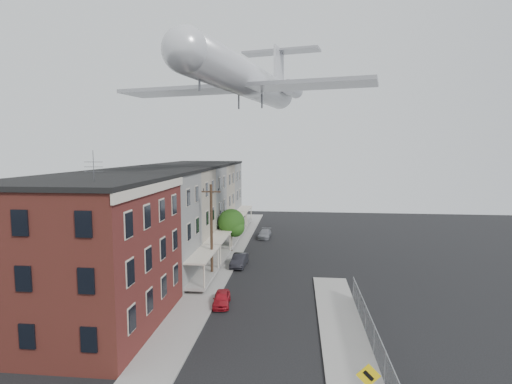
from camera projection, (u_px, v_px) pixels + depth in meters
The scene contains 18 objects.
sidewalk_left at pixel (225, 261), 43.78m from camera, with size 3.00×62.00×0.12m, color gray.
sidewalk_right at pixel (346, 345), 24.84m from camera, with size 3.00×26.00×0.12m, color gray.
curb_left at pixel (238, 261), 43.63m from camera, with size 0.15×62.00×0.14m, color gray.
curb_right at pixel (322, 344), 24.99m from camera, with size 0.15×26.00×0.14m, color gray.
corner_building at pixel (84, 254), 27.10m from camera, with size 10.31×12.30×12.15m.
row_house_a at pixel (140, 227), 36.50m from camera, with size 11.98×7.00×10.30m.
row_house_b at pixel (165, 215), 43.42m from camera, with size 11.98×7.00×10.30m.
row_house_c at pixel (183, 206), 50.34m from camera, with size 11.98×7.00×10.30m.
row_house_d at pixel (197, 199), 57.27m from camera, with size 11.98×7.00×10.30m.
row_house_e at pixel (208, 194), 64.19m from camera, with size 11.98×7.00×10.30m.
chainlink_fence at pixel (374, 340), 23.60m from camera, with size 0.06×18.06×1.90m.
warning_sign at pixel (368, 383), 17.69m from camera, with size 1.10×0.11×2.80m.
utility_pole at pixel (212, 230), 37.37m from camera, with size 1.80×0.26×9.00m.
street_tree at pixel (232, 224), 47.28m from camera, with size 3.22×3.20×5.20m.
car_near at pixel (222, 299), 31.31m from camera, with size 1.29×3.20×1.09m, color #AB1621.
car_mid at pixel (239, 260), 41.80m from camera, with size 1.37×3.92×1.29m, color black.
car_far at pixel (265, 234), 55.25m from camera, with size 1.59×3.90×1.13m, color gray.
airplane at pixel (249, 80), 40.42m from camera, with size 25.63×29.29×8.42m.
Camera 1 is at (2.39, -18.14, 12.20)m, focal length 28.00 mm.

